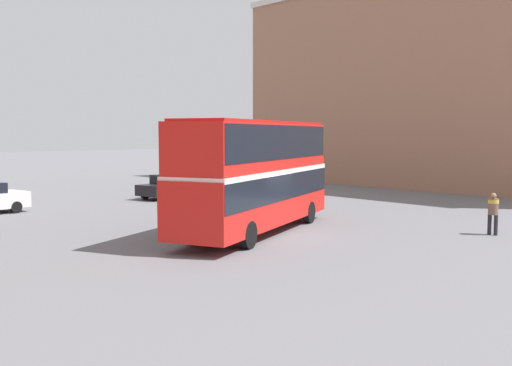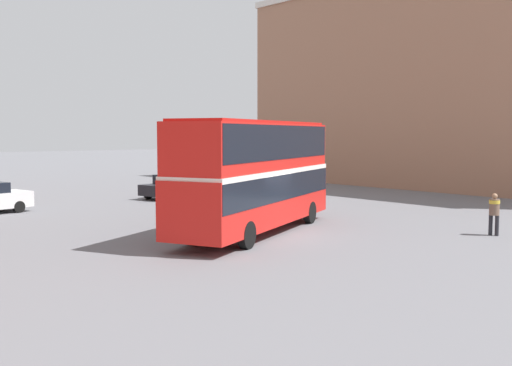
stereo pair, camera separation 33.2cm
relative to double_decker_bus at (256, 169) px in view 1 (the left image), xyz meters
name	(u,v)px [view 1 (the left image)]	position (x,y,z in m)	size (l,w,h in m)	color
ground_plane	(275,236)	(0.05, -1.09, -2.65)	(240.00, 240.00, 0.00)	slate
building_row_right	(440,82)	(24.75, 6.65, 5.41)	(8.38, 34.31, 16.08)	#9E7056
double_decker_bus	(256,169)	(0.00, 0.00, 0.00)	(10.95, 6.80, 4.62)	red
pedestrian_foreground	(493,209)	(6.85, -6.78, -1.60)	(0.45, 0.45, 1.72)	#232328
parked_car_kerb_near	(170,186)	(4.84, 13.67, -1.88)	(4.49, 2.73, 1.51)	black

